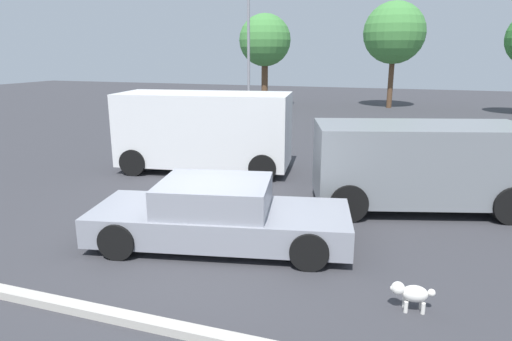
{
  "coord_description": "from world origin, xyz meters",
  "views": [
    {
      "loc": [
        3.3,
        -6.92,
        3.41
      ],
      "look_at": [
        0.2,
        2.18,
        0.9
      ],
      "focal_mm": 31.71,
      "sensor_mm": 36.0,
      "label": 1
    }
  ],
  "objects_px": {
    "dog": "(411,293)",
    "suv_dark": "(418,163)",
    "sedan_foreground": "(219,215)",
    "pedestrian": "(456,141)",
    "light_post_near": "(248,26)",
    "van_white": "(205,129)"
  },
  "relations": [
    {
      "from": "sedan_foreground",
      "to": "van_white",
      "type": "xyz_separation_m",
      "value": [
        -2.54,
        4.85,
        0.68
      ]
    },
    {
      "from": "van_white",
      "to": "suv_dark",
      "type": "distance_m",
      "value": 6.16
    },
    {
      "from": "dog",
      "to": "suv_dark",
      "type": "distance_m",
      "value": 4.55
    },
    {
      "from": "sedan_foreground",
      "to": "dog",
      "type": "relative_size",
      "value": 8.32
    },
    {
      "from": "sedan_foreground",
      "to": "pedestrian",
      "type": "relative_size",
      "value": 3.16
    },
    {
      "from": "van_white",
      "to": "suv_dark",
      "type": "relative_size",
      "value": 1.07
    },
    {
      "from": "suv_dark",
      "to": "light_post_near",
      "type": "bearing_deg",
      "value": -71.74
    },
    {
      "from": "suv_dark",
      "to": "pedestrian",
      "type": "distance_m",
      "value": 3.95
    },
    {
      "from": "light_post_near",
      "to": "pedestrian",
      "type": "bearing_deg",
      "value": -41.12
    },
    {
      "from": "pedestrian",
      "to": "van_white",
      "type": "bearing_deg",
      "value": 126.58
    },
    {
      "from": "dog",
      "to": "van_white",
      "type": "relative_size",
      "value": 0.11
    },
    {
      "from": "suv_dark",
      "to": "light_post_near",
      "type": "height_order",
      "value": "light_post_near"
    },
    {
      "from": "dog",
      "to": "pedestrian",
      "type": "relative_size",
      "value": 0.38
    },
    {
      "from": "pedestrian",
      "to": "light_post_near",
      "type": "xyz_separation_m",
      "value": [
        -9.35,
        8.16,
        3.8
      ]
    },
    {
      "from": "suv_dark",
      "to": "van_white",
      "type": "bearing_deg",
      "value": -31.44
    },
    {
      "from": "pedestrian",
      "to": "sedan_foreground",
      "type": "bearing_deg",
      "value": 166.73
    },
    {
      "from": "sedan_foreground",
      "to": "pedestrian",
      "type": "height_order",
      "value": "pedestrian"
    },
    {
      "from": "suv_dark",
      "to": "sedan_foreground",
      "type": "bearing_deg",
      "value": 27.35
    },
    {
      "from": "dog",
      "to": "suv_dark",
      "type": "relative_size",
      "value": 0.12
    },
    {
      "from": "suv_dark",
      "to": "pedestrian",
      "type": "height_order",
      "value": "suv_dark"
    },
    {
      "from": "pedestrian",
      "to": "light_post_near",
      "type": "distance_m",
      "value": 12.98
    },
    {
      "from": "dog",
      "to": "suv_dark",
      "type": "bearing_deg",
      "value": -100.25
    }
  ]
}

